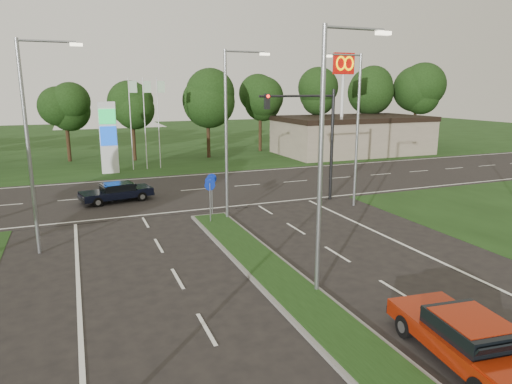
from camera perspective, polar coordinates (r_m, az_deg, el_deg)
name	(u,v)px	position (r m, az deg, el deg)	size (l,w,h in m)	color
verge_far	(129,143)	(62.79, -15.62, 5.87)	(160.00, 50.00, 0.02)	black
cross_road	(181,191)	(32.52, -9.38, 0.13)	(160.00, 12.00, 0.02)	black
median_kerb	(326,321)	(14.67, 8.70, -15.69)	(2.00, 26.00, 0.12)	slate
commercial_building	(352,135)	(51.98, 11.93, 6.95)	(16.00, 9.00, 4.00)	gray
streetlight_median_near	(326,149)	(15.27, 8.78, 5.33)	(2.53, 0.22, 9.00)	gray
streetlight_median_far	(230,126)	(24.37, -3.32, 8.18)	(2.53, 0.22, 9.00)	gray
streetlight_left_far	(32,137)	(21.18, -26.17, 6.22)	(2.53, 0.22, 9.00)	gray
streetlight_right_far	(355,123)	(27.84, 12.25, 8.48)	(2.53, 0.22, 9.00)	gray
traffic_signal	(314,128)	(28.73, 7.28, 7.94)	(5.10, 0.42, 7.00)	black
median_signs	(211,189)	(24.95, -5.69, 0.42)	(1.16, 1.76, 2.38)	gray
gas_pylon	(111,136)	(40.37, -17.68, 6.73)	(5.80, 1.26, 8.00)	silver
mcdonalds_sign	(343,79)	(46.19, 10.85, 13.74)	(2.20, 0.47, 10.40)	silver
treeline_far	(144,91)	(47.46, -13.88, 12.17)	(6.00, 6.00, 9.90)	black
red_sedan	(469,338)	(13.61, 25.04, -16.23)	(2.44, 4.87, 1.29)	maroon
navy_sedan	(117,192)	(30.26, -17.02, 0.02)	(4.57, 2.57, 1.19)	black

